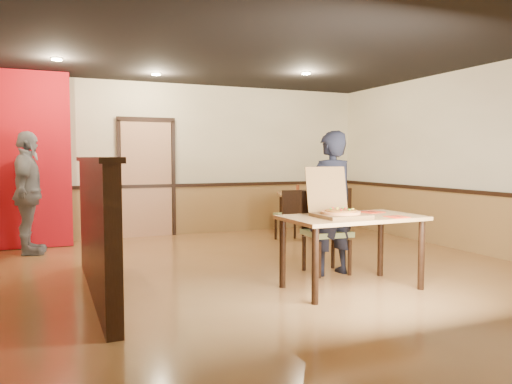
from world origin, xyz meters
TOP-DOWN VIEW (x-y plane):
  - floor at (0.00, 0.00)m, footprint 7.00×7.00m
  - ceiling at (0.00, 0.00)m, footprint 7.00×7.00m
  - wall_back at (0.00, 3.50)m, footprint 7.00×0.00m
  - wall_right at (3.50, 0.00)m, footprint 0.00×7.00m
  - wainscot_back at (0.00, 3.47)m, footprint 7.00×0.04m
  - chair_rail_back at (0.00, 3.45)m, footprint 7.00×0.06m
  - wainscot_right at (3.47, 0.00)m, footprint 0.04×7.00m
  - chair_rail_right at (3.45, 0.00)m, footprint 0.06×7.00m
  - back_door at (-0.80, 3.46)m, footprint 0.90×0.06m
  - booth_partition at (-2.00, -0.20)m, footprint 0.20×3.10m
  - red_accent_panel at (-2.90, 3.00)m, footprint 1.60×0.20m
  - spot_a at (-2.30, 1.80)m, footprint 0.14×0.14m
  - spot_b at (-0.80, 2.50)m, footprint 0.14×0.14m
  - spot_c at (1.40, 1.50)m, footprint 0.14×0.14m
  - main_table at (0.60, -1.06)m, footprint 1.52×0.90m
  - diner_chair at (0.73, -0.23)m, footprint 0.52×0.52m
  - side_chair_left at (1.38, 1.98)m, footprint 0.47×0.47m
  - side_chair_right at (2.30, 1.98)m, footprint 0.51×0.51m
  - side_table at (1.84, 2.60)m, footprint 0.93×0.93m
  - diner at (0.73, -0.39)m, footprint 0.68×0.48m
  - passerby at (-2.73, 2.44)m, footprint 0.56×1.12m
  - pizza_box at (0.42, -1.06)m, footprint 0.51×0.60m
  - pizza at (0.42, -1.11)m, footprint 0.48×0.48m
  - napkin_near at (0.99, -1.33)m, footprint 0.22×0.22m
  - napkin_far at (1.01, -0.83)m, footprint 0.29×0.29m
  - condiment at (1.91, 2.74)m, footprint 0.06×0.06m

SIDE VIEW (x-z plane):
  - floor at x=0.00m, z-range 0.00..0.00m
  - wainscot_back at x=0.00m, z-range 0.00..0.90m
  - wainscot_right at x=3.47m, z-range 0.00..0.90m
  - side_chair_left at x=1.38m, z-range 0.04..0.93m
  - side_chair_right at x=2.30m, z-range 0.04..0.94m
  - diner_chair at x=0.73m, z-range 0.05..1.07m
  - side_table at x=1.84m, z-range 0.21..0.98m
  - main_table at x=0.60m, z-range 0.29..1.09m
  - booth_partition at x=-2.00m, z-range 0.01..1.46m
  - napkin_near at x=0.99m, z-range 0.80..0.81m
  - napkin_far at x=1.01m, z-range 0.80..0.81m
  - condiment at x=1.91m, z-range 0.78..0.92m
  - pizza at x=0.42m, z-range 0.84..0.87m
  - pizza_box at x=0.42m, z-range 0.60..1.14m
  - diner at x=0.73m, z-range 0.00..1.76m
  - passerby at x=-2.73m, z-range 0.00..1.83m
  - chair_rail_back at x=0.00m, z-range 0.89..0.95m
  - chair_rail_right at x=3.45m, z-range 0.89..0.95m
  - back_door at x=-0.80m, z-range 0.00..2.10m
  - red_accent_panel at x=-2.90m, z-range 0.01..2.79m
  - wall_back at x=0.00m, z-range -2.10..4.90m
  - wall_right at x=3.50m, z-range -2.10..4.90m
  - spot_a at x=-2.30m, z-range 2.77..2.79m
  - spot_b at x=-0.80m, z-range 2.77..2.79m
  - spot_c at x=1.40m, z-range 2.77..2.79m
  - ceiling at x=0.00m, z-range 2.80..2.80m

